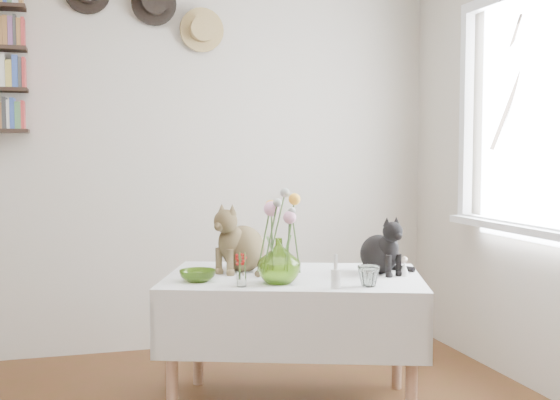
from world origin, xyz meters
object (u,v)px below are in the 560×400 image
object	(u,v)px
dining_table	(294,308)
black_cat	(379,244)
tabby_cat	(243,236)
flower_vase	(279,261)

from	to	relation	value
dining_table	black_cat	xyz separation A→B (m)	(0.43, -0.05, 0.31)
tabby_cat	black_cat	size ratio (longest dim) A/B	1.21
black_cat	flower_vase	world-z (taller)	black_cat
tabby_cat	dining_table	bearing A→B (deg)	11.00
dining_table	flower_vase	world-z (taller)	flower_vase
dining_table	flower_vase	size ratio (longest dim) A/B	6.84
dining_table	tabby_cat	world-z (taller)	tabby_cat
tabby_cat	flower_vase	world-z (taller)	tabby_cat
flower_vase	tabby_cat	bearing A→B (deg)	102.11
dining_table	black_cat	world-z (taller)	black_cat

